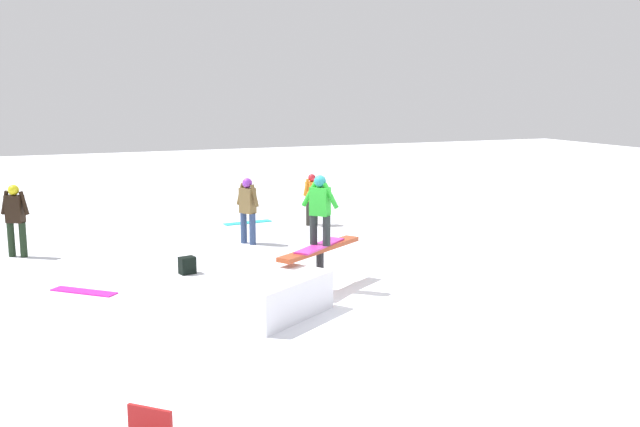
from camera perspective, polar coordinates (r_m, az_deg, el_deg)
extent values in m
plane|color=white|center=(12.95, 0.00, -6.15)|extent=(60.00, 60.00, 0.00)
cylinder|color=black|center=(12.86, 0.00, -4.59)|extent=(0.14, 0.14, 0.73)
cube|color=#A53F1E|center=(12.76, 0.00, -2.83)|extent=(2.01, 1.46, 0.08)
cube|color=white|center=(11.61, -4.49, -6.46)|extent=(2.33, 2.25, 0.64)
cube|color=#CB2E99|center=(12.75, 0.00, -2.59)|extent=(1.28, 1.14, 0.03)
cylinder|color=#242C2B|center=(12.63, 0.53, -1.40)|extent=(0.14, 0.14, 0.54)
cylinder|color=#242C2B|center=(12.75, -0.52, -1.29)|extent=(0.14, 0.14, 0.54)
cube|color=green|center=(12.60, 0.00, 0.98)|extent=(0.37, 0.39, 0.51)
cylinder|color=green|center=(12.49, 0.86, 1.42)|extent=(0.27, 0.29, 0.46)
cylinder|color=green|center=(12.68, -0.84, 1.55)|extent=(0.27, 0.29, 0.46)
sphere|color=teal|center=(12.55, 0.00, 2.60)|extent=(0.22, 0.22, 0.22)
cylinder|color=navy|center=(16.84, -6.12, -1.14)|extent=(0.15, 0.15, 0.73)
cylinder|color=navy|center=(16.65, -5.42, -1.25)|extent=(0.15, 0.15, 0.73)
cube|color=brown|center=(16.63, -5.82, 1.04)|extent=(0.37, 0.43, 0.59)
cylinder|color=brown|center=(16.77, -6.39, 1.56)|extent=(0.20, 0.25, 0.53)
cylinder|color=brown|center=(16.45, -5.25, 1.42)|extent=(0.20, 0.25, 0.53)
sphere|color=purple|center=(16.57, -5.84, 2.44)|extent=(0.23, 0.23, 0.23)
cylinder|color=black|center=(16.78, -23.47, -1.92)|extent=(0.15, 0.15, 0.76)
cylinder|color=black|center=(16.64, -22.66, -1.96)|extent=(0.15, 0.15, 0.76)
cube|color=black|center=(16.59, -23.23, 0.34)|extent=(0.42, 0.37, 0.59)
cylinder|color=black|center=(16.69, -23.91, 0.81)|extent=(0.23, 0.19, 0.52)
cylinder|color=black|center=(16.45, -22.60, 0.77)|extent=(0.23, 0.19, 0.52)
sphere|color=yellow|center=(16.53, -23.32, 1.74)|extent=(0.23, 0.23, 0.23)
cylinder|color=#292621|center=(19.04, -0.37, 0.10)|extent=(0.13, 0.13, 0.65)
cylinder|color=#292621|center=(18.89, -0.93, 0.01)|extent=(0.13, 0.13, 0.65)
cube|color=orange|center=(18.87, -0.65, 1.80)|extent=(0.36, 0.28, 0.51)
cylinder|color=orange|center=(18.98, -0.20, 2.20)|extent=(0.20, 0.13, 0.46)
cylinder|color=orange|center=(18.73, -1.12, 2.10)|extent=(0.20, 0.13, 0.46)
sphere|color=red|center=(18.82, -0.66, 2.88)|extent=(0.20, 0.20, 0.20)
cube|color=#21C2C3|center=(19.39, -5.81, -0.72)|extent=(1.35, 0.41, 0.02)
cube|color=#D41DA1|center=(13.50, -18.37, -5.95)|extent=(1.13, 1.06, 0.02)
cube|color=black|center=(14.27, -10.58, -4.10)|extent=(0.34, 0.28, 0.34)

